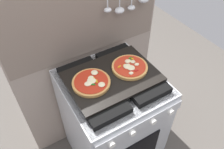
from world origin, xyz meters
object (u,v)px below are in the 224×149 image
object	(u,v)px
baking_tray	(112,77)
pizza_left	(91,82)
stove	(112,120)
pizza_right	(129,67)

from	to	relation	value
baking_tray	pizza_left	distance (m)	0.14
baking_tray	pizza_left	xyz separation A→B (m)	(-0.14, 0.01, 0.02)
stove	pizza_left	distance (m)	0.50
pizza_right	pizza_left	bearing A→B (deg)	179.44
baking_tray	pizza_right	xyz separation A→B (m)	(0.13, 0.00, 0.02)
baking_tray	pizza_right	bearing A→B (deg)	1.59
stove	pizza_left	xyz separation A→B (m)	(-0.14, 0.01, 0.48)
stove	pizza_right	bearing A→B (deg)	2.33
pizza_left	pizza_right	bearing A→B (deg)	-0.56
baking_tray	pizza_left	bearing A→B (deg)	177.42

